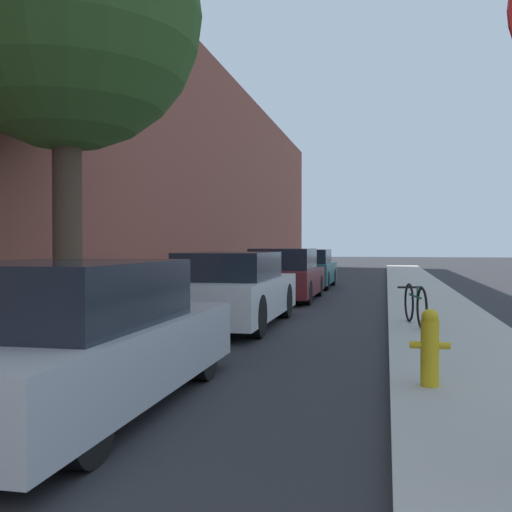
% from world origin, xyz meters
% --- Properties ---
extents(ground_plane, '(120.00, 120.00, 0.00)m').
position_xyz_m(ground_plane, '(0.00, 16.00, 0.00)').
color(ground_plane, '#28282B').
extents(sidewalk_left, '(2.00, 52.00, 0.12)m').
position_xyz_m(sidewalk_left, '(-2.90, 16.00, 0.06)').
color(sidewalk_left, '#ADA89E').
rests_on(sidewalk_left, ground).
extents(sidewalk_right, '(2.00, 52.00, 0.12)m').
position_xyz_m(sidewalk_right, '(2.90, 16.00, 0.06)').
color(sidewalk_right, '#ADA89E').
rests_on(sidewalk_right, ground).
extents(building_facade_left, '(0.70, 52.00, 7.91)m').
position_xyz_m(building_facade_left, '(-4.25, 16.00, 3.96)').
color(building_facade_left, brown).
rests_on(building_facade_left, ground).
extents(parked_car_silver, '(1.88, 4.37, 1.35)m').
position_xyz_m(parked_car_silver, '(-0.97, 5.18, 0.64)').
color(parked_car_silver, black).
rests_on(parked_car_silver, ground).
extents(parked_car_white, '(1.73, 4.46, 1.37)m').
position_xyz_m(parked_car_white, '(-0.94, 11.01, 0.66)').
color(parked_car_white, black).
rests_on(parked_car_white, ground).
extents(parked_car_maroon, '(1.75, 4.16, 1.40)m').
position_xyz_m(parked_car_maroon, '(-0.85, 16.44, 0.66)').
color(parked_car_maroon, black).
rests_on(parked_car_maroon, ground).
extents(parked_car_teal, '(1.79, 4.07, 1.34)m').
position_xyz_m(parked_car_teal, '(-0.88, 21.36, 0.64)').
color(parked_car_teal, black).
rests_on(parked_car_teal, ground).
extents(street_tree_near, '(3.82, 3.82, 6.55)m').
position_xyz_m(street_tree_near, '(-2.56, 7.98, 4.72)').
color(street_tree_near, '#4C3A2B').
rests_on(street_tree_near, sidewalk_left).
extents(fire_hydrant, '(0.38, 0.18, 0.76)m').
position_xyz_m(fire_hydrant, '(2.28, 6.28, 0.51)').
color(fire_hydrant, gold).
rests_on(fire_hydrant, sidewalk_right).
extents(bicycle, '(0.45, 1.68, 0.69)m').
position_xyz_m(bicycle, '(2.35, 10.87, 0.48)').
color(bicycle, black).
rests_on(bicycle, sidewalk_right).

